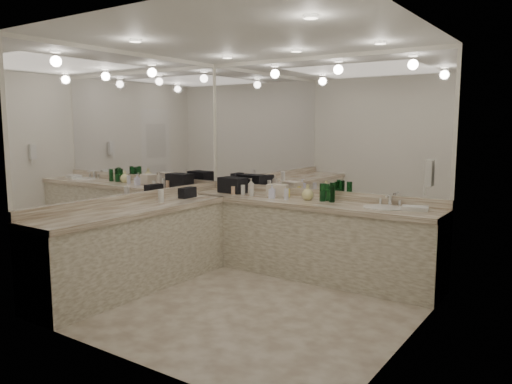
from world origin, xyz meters
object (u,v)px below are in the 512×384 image
Objects in this scene: wall_phone at (430,173)px; soap_bottle_b at (272,192)px; cream_cosmetic_case at (277,190)px; soap_bottle_c at (308,192)px; sink at (383,208)px; hand_towel at (415,208)px; black_toiletry_bag at (232,185)px; soap_bottle_a at (251,187)px.

wall_phone reaches higher than soap_bottle_b.
cream_cosmetic_case is 1.37× the size of soap_bottle_c.
sink is 2.65× the size of soap_bottle_b.
soap_bottle_b is 0.44m from soap_bottle_c.
soap_bottle_c reaches higher than soap_bottle_b.
hand_towel is at bearing -20.19° from cream_cosmetic_case.
hand_towel is at bearing -0.37° from black_toiletry_bag.
cream_cosmetic_case is 0.19m from soap_bottle_b.
soap_bottle_c is at bearing 17.35° from soap_bottle_b.
soap_bottle_c is (-1.55, 0.55, -0.36)m from wall_phone.
cream_cosmetic_case is at bearing 178.21° from hand_towel.
hand_towel is at bearing 0.03° from soap_bottle_c.
sink is 1.41m from cream_cosmetic_case.
black_toiletry_bag is at bearing 179.18° from soap_bottle_c.
sink is at bearing -171.97° from hand_towel.
sink is at bearing -22.47° from cream_cosmetic_case.
wall_phone is (0.61, -0.50, 0.46)m from sink.
soap_bottle_c is at bearing -179.97° from hand_towel.
soap_bottle_a reaches higher than soap_bottle_c.
soap_bottle_a is at bearing 177.60° from cream_cosmetic_case.
sink is at bearing 140.43° from wall_phone.
black_toiletry_bag is at bearing 170.56° from soap_bottle_a.
soap_bottle_a is at bearing 179.82° from sink.
soap_bottle_b is (-1.69, -0.13, 0.06)m from hand_towel.
soap_bottle_c is at bearing -0.82° from black_toiletry_bag.
soap_bottle_a is 1.17× the size of soap_bottle_c.
wall_phone is at bearing -62.81° from hand_towel.
soap_bottle_a is 0.38m from soap_bottle_b.
hand_towel is at bearing 1.12° from soap_bottle_a.
soap_bottle_b reaches higher than sink.
soap_bottle_c is (1.12, -0.02, -0.01)m from black_toiletry_bag.
black_toiletry_bag is 1.37× the size of cream_cosmetic_case.
soap_bottle_b is at bearing 168.09° from wall_phone.
soap_bottle_a is at bearing -9.44° from black_toiletry_bag.
soap_bottle_a is (-1.73, 0.01, 0.11)m from sink.
wall_phone is 0.75m from hand_towel.
sink is 1.37m from soap_bottle_b.
black_toiletry_bag is 1.60× the size of soap_bottle_a.
cream_cosmetic_case is (-2.01, 0.60, -0.38)m from wall_phone.
sink is 1.83× the size of wall_phone.
black_toiletry_bag reaches higher than soap_bottle_b.
black_toiletry_bag reaches higher than sink.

